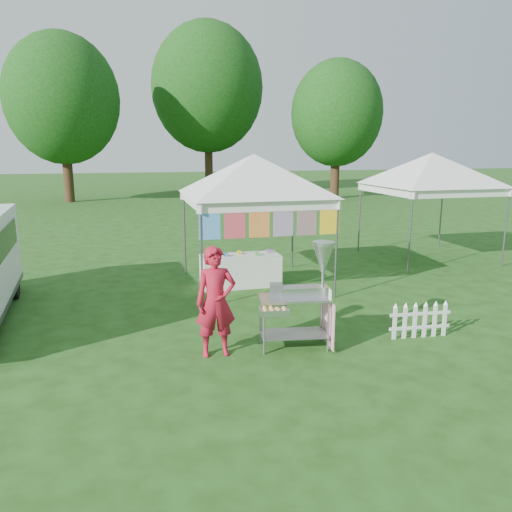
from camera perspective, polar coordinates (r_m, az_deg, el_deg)
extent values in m
plane|color=#213F12|center=(8.50, 5.71, -9.40)|extent=(120.00, 120.00, 0.00)
cylinder|color=#59595E|center=(9.80, -6.24, -0.07)|extent=(0.04, 0.04, 2.10)
cylinder|color=#59595E|center=(10.58, 9.16, 0.76)|extent=(0.04, 0.04, 2.10)
cylinder|color=#59595E|center=(12.57, -8.16, 2.61)|extent=(0.04, 0.04, 2.10)
cylinder|color=#59595E|center=(13.18, 4.21, 3.15)|extent=(0.04, 0.04, 2.10)
cube|color=white|center=(9.94, 1.79, 5.73)|extent=(3.00, 0.03, 0.22)
cube|color=white|center=(12.68, -1.86, 7.14)|extent=(3.00, 0.03, 0.22)
pyramid|color=white|center=(11.25, -0.26, 11.60)|extent=(4.24, 4.24, 0.90)
cylinder|color=#59595E|center=(9.94, 1.79, 6.19)|extent=(3.00, 0.03, 0.03)
cube|color=blue|center=(9.70, -5.34, 3.91)|extent=(0.42, 0.01, 0.70)
cube|color=#D01A74|center=(9.80, -2.44, 4.03)|extent=(0.42, 0.01, 0.70)
cube|color=red|center=(9.91, 0.39, 4.14)|extent=(0.42, 0.01, 0.70)
cube|color=#30B489|center=(10.05, 3.15, 4.24)|extent=(0.42, 0.01, 0.70)
cube|color=#FF5D0D|center=(10.21, 5.83, 4.32)|extent=(0.42, 0.01, 0.70)
cube|color=orange|center=(10.40, 8.42, 4.39)|extent=(0.42, 0.01, 0.70)
cylinder|color=#59595E|center=(13.12, 17.22, 2.58)|extent=(0.04, 0.04, 2.10)
cylinder|color=#59595E|center=(14.80, 26.63, 2.88)|extent=(0.04, 0.04, 2.10)
cylinder|color=#59595E|center=(15.57, 11.75, 4.33)|extent=(0.04, 0.04, 2.10)
cylinder|color=#59595E|center=(17.02, 20.39, 4.47)|extent=(0.04, 0.04, 2.10)
cube|color=white|center=(13.80, 22.52, 6.64)|extent=(3.00, 0.03, 0.22)
cube|color=white|center=(16.15, 16.46, 7.75)|extent=(3.00, 0.03, 0.22)
pyramid|color=white|center=(14.92, 19.53, 11.07)|extent=(4.24, 4.24, 0.90)
cylinder|color=#59595E|center=(13.80, 22.55, 6.97)|extent=(3.00, 0.03, 0.03)
cylinder|color=#351C13|center=(31.58, -20.73, 9.39)|extent=(0.56, 0.56, 3.96)
ellipsoid|color=#25611B|center=(31.68, -21.28, 16.38)|extent=(6.40, 6.40, 7.36)
cylinder|color=#351C13|center=(35.88, -5.43, 11.07)|extent=(0.56, 0.56, 4.84)
ellipsoid|color=#25611B|center=(36.09, -5.59, 18.59)|extent=(7.60, 7.60, 8.74)
cylinder|color=#351C13|center=(32.09, 9.02, 9.66)|extent=(0.56, 0.56, 3.52)
ellipsoid|color=#25611B|center=(32.13, 9.23, 15.80)|extent=(5.60, 5.60, 6.44)
cylinder|color=gray|center=(7.72, 0.94, -8.33)|extent=(0.04, 0.04, 0.83)
cylinder|color=gray|center=(7.90, 8.27, -7.97)|extent=(0.04, 0.04, 0.83)
cylinder|color=gray|center=(8.14, 0.54, -7.22)|extent=(0.04, 0.04, 0.83)
cylinder|color=gray|center=(8.31, 7.49, -6.91)|extent=(0.04, 0.04, 0.83)
cube|color=gray|center=(8.07, 4.32, -8.84)|extent=(1.12, 0.67, 0.01)
cube|color=#B7B7BC|center=(7.87, 4.39, -4.77)|extent=(1.17, 0.71, 0.04)
cube|color=#B7B7BC|center=(7.92, 5.52, -4.02)|extent=(0.81, 0.34, 0.14)
cube|color=gray|center=(7.84, 2.35, -3.91)|extent=(0.21, 0.23, 0.20)
cylinder|color=gray|center=(7.90, 7.66, -1.66)|extent=(0.05, 0.05, 0.83)
cone|color=#B7B7BC|center=(7.85, 7.71, -0.02)|extent=(0.38, 0.38, 0.37)
cylinder|color=#B7B7BC|center=(7.81, 7.75, 1.43)|extent=(0.40, 0.40, 0.06)
cube|color=#B7B7BC|center=(7.51, 2.09, -6.32)|extent=(0.48, 0.34, 0.09)
cube|color=pink|center=(8.12, 8.28, -7.40)|extent=(0.12, 0.69, 0.75)
cube|color=white|center=(7.71, 8.47, -4.38)|extent=(0.03, 0.13, 0.17)
imported|color=#AF152B|center=(7.59, -4.62, -5.25)|extent=(0.62, 0.41, 1.70)
cube|color=black|center=(10.62, -26.55, 1.71)|extent=(0.20, 2.52, 0.51)
cylinder|color=black|center=(11.75, -26.05, -2.89)|extent=(0.25, 0.64, 0.62)
cube|color=silver|center=(8.66, 15.56, -7.42)|extent=(0.07, 0.03, 0.56)
cube|color=silver|center=(8.74, 16.64, -7.31)|extent=(0.07, 0.03, 0.56)
cube|color=silver|center=(8.82, 17.69, -7.20)|extent=(0.07, 0.03, 0.56)
cube|color=silver|center=(8.90, 18.73, -7.09)|extent=(0.07, 0.03, 0.56)
cube|color=silver|center=(8.99, 19.74, -6.97)|extent=(0.07, 0.03, 0.56)
cube|color=silver|center=(9.08, 20.73, -6.86)|extent=(0.07, 0.03, 0.56)
cube|color=silver|center=(8.89, 18.17, -7.75)|extent=(1.08, 0.11, 0.05)
cube|color=silver|center=(8.82, 18.27, -6.28)|extent=(1.08, 0.11, 0.05)
cube|color=white|center=(11.50, -1.78, -1.67)|extent=(1.80, 0.70, 0.73)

